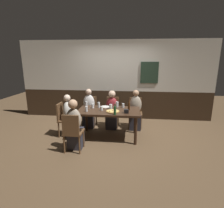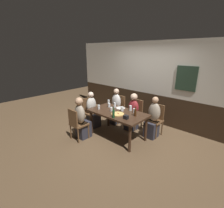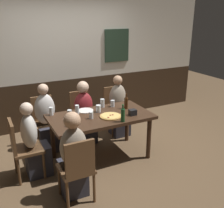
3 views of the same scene
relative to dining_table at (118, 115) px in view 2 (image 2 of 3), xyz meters
name	(u,v)px [view 2 (image 2 of 3)]	position (x,y,z in m)	size (l,w,h in m)	color
ground_plane	(117,137)	(0.00, 0.00, -0.65)	(12.00, 12.00, 0.00)	brown
wall_back	(151,83)	(0.01, 1.65, 0.65)	(6.40, 0.13, 2.60)	#332316
dining_table	(118,115)	(0.00, 0.00, 0.00)	(1.57, 0.86, 0.74)	#382316
chair_left_near	(77,123)	(-0.69, -0.85, -0.16)	(0.40, 0.40, 0.88)	brown
chair_mid_far	(135,112)	(0.00, 0.85, -0.16)	(0.40, 0.40, 0.88)	brown
chair_head_west	(89,110)	(-1.20, 0.00, -0.16)	(0.40, 0.40, 0.88)	brown
chair_left_far	(118,107)	(-0.69, 0.85, -0.16)	(0.40, 0.40, 0.88)	brown
chair_right_far	(156,118)	(0.69, 0.85, -0.16)	(0.40, 0.40, 0.88)	brown
person_left_near	(82,121)	(-0.69, -0.68, -0.16)	(0.34, 0.37, 1.16)	#2D2D38
person_mid_far	(132,114)	(0.00, 0.68, -0.18)	(0.34, 0.37, 1.11)	#2D2D38
person_head_west	(93,112)	(-1.03, 0.00, -0.19)	(0.37, 0.34, 1.11)	#2D2D38
person_left_far	(115,109)	(-0.69, 0.68, -0.17)	(0.34, 0.37, 1.15)	#2D2D38
person_right_far	(153,120)	(0.69, 0.68, -0.18)	(0.34, 0.37, 1.14)	#2D2D38
pizza	(118,114)	(0.11, -0.13, 0.10)	(0.33, 0.33, 0.03)	tan
tumbler_short	(115,105)	(-0.30, 0.22, 0.15)	(0.06, 0.06, 0.14)	silver
highball_clear	(111,109)	(-0.18, -0.06, 0.13)	(0.06, 0.06, 0.11)	silver
beer_glass_half	(131,108)	(0.19, 0.32, 0.15)	(0.07, 0.07, 0.14)	silver
pint_glass_stout	(134,111)	(0.35, 0.27, 0.14)	(0.07, 0.07, 0.11)	silver
tumbler_water	(109,105)	(-0.45, 0.14, 0.14)	(0.07, 0.07, 0.12)	silver
pint_glass_pale	(99,107)	(-0.53, -0.19, 0.14)	(0.06, 0.06, 0.12)	silver
pint_glass_amber	(109,102)	(-0.67, 0.35, 0.14)	(0.06, 0.06, 0.13)	silver
beer_glass_tall	(122,109)	(0.03, 0.14, 0.14)	(0.08, 0.08, 0.12)	silver
beer_bottle_green	(114,114)	(0.19, -0.37, 0.19)	(0.06, 0.06, 0.26)	#194723
beer_bottle_brown	(135,112)	(0.51, 0.09, 0.19)	(0.06, 0.06, 0.25)	#42230F
plate_white_large	(121,108)	(-0.13, 0.28, 0.09)	(0.25, 0.25, 0.01)	white
condiment_caddy	(126,117)	(0.45, -0.22, 0.13)	(0.11, 0.09, 0.09)	black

